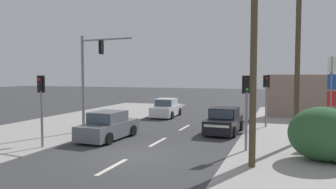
{
  "coord_description": "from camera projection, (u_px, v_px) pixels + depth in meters",
  "views": [
    {
      "loc": [
        6.22,
        -13.17,
        3.61
      ],
      "look_at": [
        0.21,
        4.0,
        2.49
      ],
      "focal_mm": 35.0,
      "sensor_mm": 36.0,
      "label": 1
    }
  ],
  "objects": [
    {
      "name": "utility_pole_foreground_right",
      "position": [
        250.0,
        32.0,
        12.47
      ],
      "size": [
        3.78,
        0.28,
        9.71
      ],
      "color": "#4C3D2B",
      "rests_on": "ground"
    },
    {
      "name": "lane_dash_near",
      "position": [
        112.0,
        167.0,
        12.79
      ],
      "size": [
        0.2,
        2.4,
        0.01
      ],
      "primitive_type": "cube",
      "color": "silver",
      "rests_on": "ground"
    },
    {
      "name": "ground_plane",
      "position": [
        134.0,
        155.0,
        14.68
      ],
      "size": [
        140.0,
        140.0,
        0.0
      ],
      "primitive_type": "plane",
      "color": "#3A3A3D"
    },
    {
      "name": "sedan_crossing_left",
      "position": [
        166.0,
        108.0,
        27.94
      ],
      "size": [
        2.06,
        4.32,
        1.56
      ],
      "color": "silver",
      "rests_on": "ground"
    },
    {
      "name": "lane_dash_far",
      "position": [
        184.0,
        128.0,
        22.21
      ],
      "size": [
        0.2,
        2.4,
        0.01
      ],
      "primitive_type": "cube",
      "color": "silver",
      "rests_on": "ground"
    },
    {
      "name": "sedan_oncoming_near",
      "position": [
        108.0,
        127.0,
        18.27
      ],
      "size": [
        2.05,
        4.31,
        1.56
      ],
      "color": "slate",
      "rests_on": "ground"
    },
    {
      "name": "traffic_signal_mast",
      "position": [
        90.0,
        71.0,
        20.18
      ],
      "size": [
        3.67,
        0.55,
        6.0
      ],
      "color": "slate",
      "rests_on": "ground"
    },
    {
      "name": "utility_pole_midground_right",
      "position": [
        298.0,
        38.0,
        16.62
      ],
      "size": [
        1.8,
        0.26,
        10.42
      ],
      "color": "#4C3D2B",
      "rests_on": "ground"
    },
    {
      "name": "sedan_kerbside_parked",
      "position": [
        224.0,
        121.0,
        20.26
      ],
      "size": [
        2.01,
        4.3,
        1.56
      ],
      "color": "black",
      "rests_on": "ground"
    },
    {
      "name": "lane_dash_mid",
      "position": [
        158.0,
        142.0,
        17.5
      ],
      "size": [
        0.2,
        2.4,
        0.01
      ],
      "primitive_type": "cube",
      "color": "silver",
      "rests_on": "ground"
    },
    {
      "name": "pedestal_signal_right_kerb",
      "position": [
        247.0,
        100.0,
        15.3
      ],
      "size": [
        0.44,
        0.31,
        3.56
      ],
      "color": "slate",
      "rests_on": "ground"
    },
    {
      "name": "pedestal_signal_far_median",
      "position": [
        266.0,
        92.0,
        22.3
      ],
      "size": [
        0.44,
        0.3,
        3.56
      ],
      "color": "slate",
      "rests_on": "ground"
    },
    {
      "name": "pedestal_signal_left_kerb",
      "position": [
        41.0,
        99.0,
        16.03
      ],
      "size": [
        0.44,
        0.29,
        3.56
      ],
      "color": "slate",
      "rests_on": "ground"
    },
    {
      "name": "kerb_left_verge",
      "position": [
        42.0,
        130.0,
        21.25
      ],
      "size": [
        8.0,
        40.0,
        0.02
      ],
      "primitive_type": "cube",
      "color": "#A39E99",
      "rests_on": "ground"
    },
    {
      "name": "roadside_bush",
      "position": [
        326.0,
        136.0,
        13.55
      ],
      "size": [
        2.9,
        2.48,
        2.27
      ],
      "color": "#2D5B33",
      "rests_on": "ground"
    }
  ]
}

